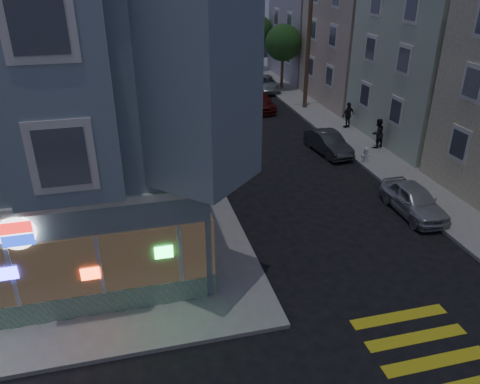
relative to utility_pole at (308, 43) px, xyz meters
name	(u,v)px	position (x,y,z in m)	size (l,w,h in m)	color
sidewalk_ne	(440,102)	(11.00, -1.00, -4.72)	(24.00, 42.00, 0.15)	gray
row_house_b	(478,49)	(7.50, -8.00, 0.60)	(12.00, 8.60, 10.50)	beige
row_house_c	(395,40)	(7.50, 1.00, -0.15)	(12.00, 8.60, 9.00)	tan
row_house_d	(344,17)	(7.50, 10.00, 0.60)	(12.00, 8.60, 10.50)	#A19AAA
utility_pole	(308,43)	(0.00, 0.00, 0.00)	(2.20, 0.30, 9.00)	#4C3826
street_tree_near	(283,43)	(0.20, 6.00, -0.86)	(3.00, 3.00, 5.30)	#4C3826
street_tree_far	(257,30)	(0.20, 14.00, -0.86)	(3.00, 3.00, 5.30)	#4C3826
pedestrian_a	(378,133)	(1.00, -9.00, -3.77)	(0.85, 0.66, 1.75)	black
pedestrian_b	(348,115)	(1.00, -5.17, -3.80)	(0.99, 0.41, 1.69)	#242128
parked_car_a	(414,200)	(-1.30, -16.45, -4.14)	(1.55, 3.85, 1.31)	#B7B9C0
parked_car_b	(328,143)	(-1.98, -8.78, -4.18)	(1.31, 3.76, 1.24)	#36393B
parked_car_c	(258,101)	(-3.40, 0.83, -4.14)	(1.83, 4.49, 1.30)	maroon
parked_car_d	(265,84)	(-1.30, 6.03, -4.18)	(2.06, 4.47, 1.24)	#A6ACB1
traffic_signal	(178,188)	(-11.85, -19.14, -1.03)	(0.69, 0.60, 5.36)	black
fire_hydrant	(366,154)	(-0.70, -10.91, -4.19)	(0.50, 0.29, 0.87)	white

